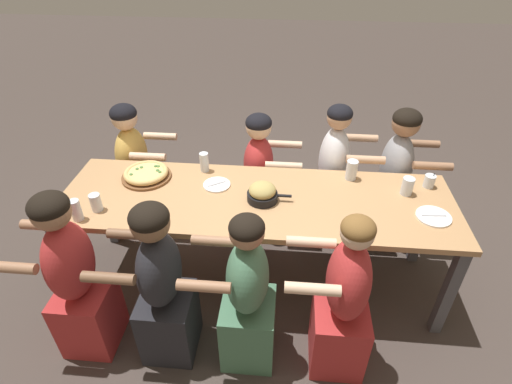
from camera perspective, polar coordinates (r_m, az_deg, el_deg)
The scene contains 20 objects.
ground_plane at distance 3.20m, azimuth 0.00°, elevation -12.30°, with size 18.00×18.00×0.00m, color #423833.
dining_table at distance 2.72m, azimuth 0.00°, elevation -2.20°, with size 2.65×0.80×0.79m.
pizza_board_main at distance 2.96m, azimuth -15.42°, elevation 2.50°, with size 0.35×0.35×0.06m.
skillet_bowl at distance 2.62m, azimuth 0.94°, elevation -0.13°, with size 0.29×0.20×0.13m.
empty_plate_a at distance 2.80m, azimuth -5.62°, elevation 1.05°, with size 0.19×0.19×0.02m.
empty_plate_b at distance 2.74m, azimuth 24.04°, elevation -3.21°, with size 0.22×0.22×0.02m.
cocktail_glass_blue at distance 3.01m, azimuth 23.51°, elevation 1.36°, with size 0.07×0.07×0.11m.
drinking_glass_a at distance 2.69m, azimuth -24.29°, elevation -2.47°, with size 0.07×0.07×0.14m.
drinking_glass_b at distance 2.86m, azimuth 20.82°, elevation 0.78°, with size 0.08×0.08×0.12m.
drinking_glass_c at distance 2.73m, azimuth -21.91°, elevation -1.39°, with size 0.07×0.07×0.12m.
drinking_glass_d at distance 2.94m, azimuth -7.40°, elevation 4.25°, with size 0.06×0.06×0.15m.
drinking_glass_e at distance 2.91m, azimuth 13.48°, elevation 2.93°, with size 0.08×0.08×0.14m.
diner_near_midleft at distance 2.48m, azimuth -13.20°, elevation -13.38°, with size 0.51×0.40×1.16m.
diner_near_center at distance 2.41m, azimuth -1.25°, elevation -15.02°, with size 0.51×0.40×1.12m.
diner_far_right at distance 3.41m, azimuth 18.93°, elevation 1.28°, with size 0.51×0.40×1.19m.
diner_far_left at distance 3.55m, azimuth -16.80°, elevation 2.72°, with size 0.51×0.40×1.15m.
diner_near_left at distance 2.66m, azimuth -24.29°, elevation -11.55°, with size 0.51×0.40×1.19m.
diner_far_center at distance 3.34m, azimuth 0.42°, elevation 1.66°, with size 0.51×0.40×1.11m.
diner_far_midright at distance 3.33m, azimuth 10.77°, elevation 1.66°, with size 0.51×0.40×1.21m.
diner_near_midright at distance 2.42m, azimuth 12.31°, elevation -15.44°, with size 0.51×0.40×1.15m.
Camera 1 is at (0.19, -2.14, 2.37)m, focal length 28.00 mm.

